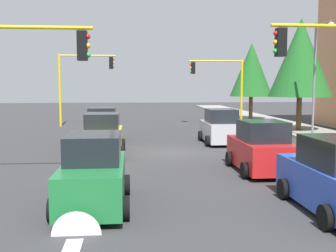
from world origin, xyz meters
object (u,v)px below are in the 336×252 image
at_px(traffic_signal_far_right, 82,75).
at_px(tree_roadside_mid, 301,58).
at_px(traffic_signal_far_left, 220,78).
at_px(car_orange, 102,126).
at_px(car_green, 94,174).
at_px(car_red, 261,149).
at_px(tree_roadside_far, 251,70).
at_px(car_yellow, 102,136).
at_px(street_lamp_curbside, 318,68).
at_px(traffic_signal_near_right, 12,70).
at_px(car_silver, 221,128).

xyz_separation_m(traffic_signal_far_right, tree_roadside_mid, (6.00, 15.72, 1.08)).
distance_m(traffic_signal_far_left, car_orange, 13.29).
bearing_deg(car_green, car_red, 123.77).
xyz_separation_m(tree_roadside_far, car_green, (26.77, -12.31, -3.86)).
relative_size(tree_roadside_far, car_yellow, 1.83).
xyz_separation_m(street_lamp_curbside, car_orange, (-1.25, -12.71, -3.45)).
xyz_separation_m(car_green, car_red, (-3.97, 5.94, 0.00)).
xyz_separation_m(traffic_signal_near_right, car_green, (2.77, 2.83, -2.89)).
bearing_deg(car_yellow, car_silver, 116.47).
bearing_deg(traffic_signal_far_left, street_lamp_curbside, 18.79).
bearing_deg(traffic_signal_far_left, car_green, -20.40).
bearing_deg(traffic_signal_near_right, car_green, 45.62).
bearing_deg(tree_roadside_mid, car_yellow, -57.82).
distance_m(tree_roadside_mid, car_red, 15.15).
height_order(car_green, car_silver, same).
bearing_deg(tree_roadside_mid, car_orange, -76.91).
relative_size(traffic_signal_far_right, tree_roadside_mid, 0.74).
relative_size(traffic_signal_near_right, tree_roadside_mid, 0.67).
relative_size(tree_roadside_far, car_silver, 1.96).
xyz_separation_m(street_lamp_curbside, car_green, (12.38, -12.01, -3.45)).
bearing_deg(street_lamp_curbside, car_red, -35.79).
bearing_deg(tree_roadside_mid, traffic_signal_far_right, -110.89).
xyz_separation_m(traffic_signal_far_left, street_lamp_curbside, (10.39, 3.54, 0.47)).
relative_size(street_lamp_curbside, car_green, 1.80).
distance_m(traffic_signal_far_left, tree_roadside_mid, 7.52).
distance_m(traffic_signal_far_right, tree_roadside_mid, 16.86).
bearing_deg(car_red, car_orange, -145.44).
bearing_deg(car_silver, car_red, -1.04).
height_order(traffic_signal_near_right, car_orange, traffic_signal_near_right).
bearing_deg(car_red, traffic_signal_near_right, -82.21).
relative_size(car_yellow, car_silver, 1.07).
distance_m(car_yellow, car_orange, 5.15).
distance_m(traffic_signal_far_left, car_red, 19.20).
distance_m(traffic_signal_far_right, car_green, 23.19).
height_order(car_green, car_orange, same).
height_order(tree_roadside_far, car_silver, tree_roadside_far).
height_order(street_lamp_curbside, car_silver, street_lamp_curbside).
bearing_deg(traffic_signal_far_right, car_red, 25.24).
distance_m(traffic_signal_near_right, car_yellow, 6.88).
relative_size(traffic_signal_far_left, traffic_signal_far_right, 0.93).
bearing_deg(car_yellow, traffic_signal_far_right, -169.79).
height_order(traffic_signal_far_right, car_orange, traffic_signal_far_right).
bearing_deg(street_lamp_curbside, tree_roadside_mid, 169.67).
relative_size(traffic_signal_far_right, tree_roadside_far, 0.81).
distance_m(traffic_signal_far_left, tree_roadside_far, 5.61).
bearing_deg(street_lamp_curbside, traffic_signal_far_right, -124.84).
height_order(car_silver, car_orange, same).
bearing_deg(tree_roadside_far, tree_roadside_mid, 2.86).
distance_m(street_lamp_curbside, car_orange, 13.23).
relative_size(traffic_signal_far_left, street_lamp_curbside, 0.78).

